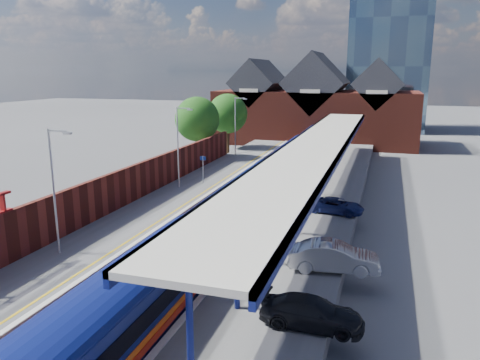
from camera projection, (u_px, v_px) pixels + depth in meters
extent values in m
plane|color=#5B5B5E|center=(272.00, 183.00, 46.95)|extent=(240.00, 240.00, 0.00)
cube|color=#473D33|center=(243.00, 210.00, 37.65)|extent=(6.00, 76.00, 0.06)
cube|color=slate|center=(217.00, 207.00, 38.28)|extent=(0.07, 76.00, 0.14)
cube|color=slate|center=(234.00, 208.00, 37.86)|extent=(0.07, 76.00, 0.14)
cube|color=slate|center=(252.00, 210.00, 37.40)|extent=(0.07, 76.00, 0.14)
cube|color=slate|center=(270.00, 212.00, 36.98)|extent=(0.07, 76.00, 0.14)
cube|color=#565659|center=(180.00, 199.00, 39.16)|extent=(5.00, 76.00, 1.00)
cube|color=#565659|center=(318.00, 211.00, 35.79)|extent=(6.00, 76.00, 1.00)
cube|color=silver|center=(206.00, 195.00, 38.35)|extent=(0.30, 76.00, 0.05)
cube|color=silver|center=(281.00, 202.00, 36.50)|extent=(0.30, 76.00, 0.05)
cube|color=yellow|center=(199.00, 195.00, 38.53)|extent=(0.14, 76.00, 0.01)
cube|color=#0C1454|center=(117.00, 320.00, 17.46)|extent=(3.01, 16.03, 2.50)
cube|color=#0C1454|center=(115.00, 289.00, 17.18)|extent=(3.01, 16.03, 0.60)
cube|color=#0C1454|center=(245.00, 203.00, 32.88)|extent=(3.01, 16.03, 2.50)
cube|color=#0C1454|center=(246.00, 186.00, 32.59)|extent=(3.01, 16.03, 0.60)
cube|color=#0C1454|center=(292.00, 161.00, 48.29)|extent=(3.01, 16.03, 2.50)
cube|color=#0C1454|center=(292.00, 149.00, 48.01)|extent=(3.01, 16.03, 0.60)
cube|color=#0C1454|center=(316.00, 139.00, 63.71)|extent=(3.01, 16.03, 2.50)
cube|color=#0C1454|center=(316.00, 130.00, 63.43)|extent=(3.01, 16.03, 0.60)
cube|color=black|center=(257.00, 172.00, 40.90)|extent=(0.04, 60.54, 0.70)
cube|color=#EB5A0F|center=(257.00, 181.00, 41.08)|extent=(0.03, 55.27, 0.30)
cube|color=red|center=(257.00, 184.00, 41.14)|extent=(0.03, 55.27, 0.30)
cube|color=black|center=(321.00, 145.00, 69.28)|extent=(2.00, 2.40, 0.60)
cylinder|color=navy|center=(190.00, 322.00, 15.06)|extent=(0.24, 0.24, 4.20)
cylinder|color=navy|center=(237.00, 262.00, 19.70)|extent=(0.24, 0.24, 4.20)
cylinder|color=navy|center=(267.00, 226.00, 24.35)|extent=(0.24, 0.24, 4.20)
cylinder|color=navy|center=(286.00, 201.00, 28.99)|extent=(0.24, 0.24, 4.20)
cylinder|color=navy|center=(301.00, 183.00, 33.63)|extent=(0.24, 0.24, 4.20)
cylinder|color=navy|center=(312.00, 170.00, 38.28)|extent=(0.24, 0.24, 4.20)
cylinder|color=navy|center=(320.00, 159.00, 42.92)|extent=(0.24, 0.24, 4.20)
cylinder|color=navy|center=(327.00, 150.00, 47.56)|extent=(0.24, 0.24, 4.20)
cylinder|color=navy|center=(333.00, 143.00, 52.21)|extent=(0.24, 0.24, 4.20)
cylinder|color=navy|center=(338.00, 137.00, 56.85)|extent=(0.24, 0.24, 4.20)
cube|color=beige|center=(317.00, 144.00, 36.69)|extent=(4.50, 52.00, 0.25)
cube|color=navy|center=(290.00, 145.00, 37.35)|extent=(0.20, 52.00, 0.55)
cube|color=navy|center=(345.00, 148.00, 36.09)|extent=(0.20, 52.00, 0.55)
cylinder|color=#A5A8AA|center=(54.00, 192.00, 25.54)|extent=(0.12, 0.12, 7.00)
cube|color=#A5A8AA|center=(58.00, 131.00, 24.59)|extent=(1.20, 0.08, 0.08)
cube|color=#A5A8AA|center=(67.00, 133.00, 24.43)|extent=(0.45, 0.18, 0.12)
cylinder|color=#A5A8AA|center=(178.00, 148.00, 40.40)|extent=(0.12, 0.12, 7.00)
cube|color=#A5A8AA|center=(183.00, 108.00, 39.45)|extent=(1.20, 0.08, 0.08)
cube|color=#A5A8AA|center=(190.00, 110.00, 39.29)|extent=(0.45, 0.18, 0.12)
cylinder|color=#A5A8AA|center=(235.00, 127.00, 55.26)|extent=(0.12, 0.12, 7.00)
cube|color=#A5A8AA|center=(240.00, 98.00, 54.31)|extent=(1.20, 0.08, 0.08)
cube|color=#A5A8AA|center=(245.00, 99.00, 54.15)|extent=(0.45, 0.18, 0.12)
cylinder|color=#A5A8AA|center=(203.00, 170.00, 42.33)|extent=(0.08, 0.08, 2.50)
cube|color=#0C194C|center=(203.00, 158.00, 42.09)|extent=(0.55, 0.06, 0.35)
cube|color=maroon|center=(112.00, 192.00, 33.91)|extent=(0.35, 50.00, 2.80)
cube|color=maroon|center=(3.00, 203.00, 24.19)|extent=(0.30, 0.12, 1.00)
cube|color=maroon|center=(315.00, 117.00, 72.04)|extent=(30.00, 12.00, 8.00)
cube|color=#232328|center=(259.00, 82.00, 73.49)|extent=(7.13, 12.00, 7.13)
cube|color=#232328|center=(317.00, 83.00, 70.86)|extent=(9.16, 12.00, 9.16)
cube|color=#232328|center=(378.00, 83.00, 68.22)|extent=(7.13, 12.00, 7.13)
cube|color=beige|center=(249.00, 90.00, 68.10)|extent=(2.80, 0.15, 0.50)
cube|color=beige|center=(310.00, 91.00, 65.47)|extent=(2.80, 0.15, 0.50)
cube|color=beige|center=(377.00, 92.00, 62.83)|extent=(2.80, 0.15, 0.50)
cube|color=#48607C|center=(391.00, 21.00, 85.90)|extent=(14.00, 14.00, 40.00)
cylinder|color=#382314|center=(198.00, 149.00, 55.14)|extent=(0.44, 0.44, 4.00)
sphere|color=#204512|center=(197.00, 119.00, 54.34)|extent=(5.20, 5.20, 5.20)
sphere|color=#204512|center=(202.00, 126.00, 53.80)|extent=(3.20, 3.20, 3.20)
cylinder|color=#382314|center=(228.00, 140.00, 62.27)|extent=(0.44, 0.44, 4.00)
sphere|color=#204512|center=(228.00, 114.00, 61.48)|extent=(5.20, 5.20, 5.20)
sphere|color=#204512|center=(232.00, 119.00, 60.94)|extent=(3.20, 3.20, 3.20)
imported|color=#B5B6BB|center=(334.00, 257.00, 23.79)|extent=(4.75, 2.15, 1.51)
imported|color=black|center=(312.00, 312.00, 18.59)|extent=(4.18, 1.76, 1.20)
imported|color=navy|center=(336.00, 206.00, 33.56)|extent=(4.16, 2.38, 1.09)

